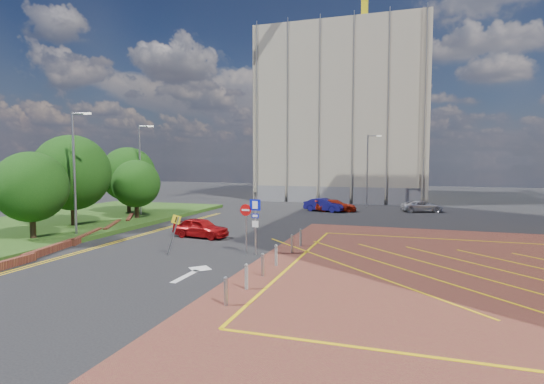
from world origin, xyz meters
The scene contains 21 objects.
ground centered at (0.00, 0.00, 0.00)m, with size 140.00×140.00×0.00m, color black.
forecourt centered at (14.00, 0.00, 0.01)m, with size 26.00×26.00×0.02m, color brown.
grass_bed centered at (-18.00, 6.00, 0.15)m, with size 14.00×32.00×0.30m, color #2A4A17.
retaining_wall centered at (-11.80, 2.00, 0.20)m, with size 6.06×20.33×0.40m.
tree_a centered at (-14.00, 0.00, 3.50)m, with size 4.40×4.40×5.41m.
tree_b centered at (-15.50, 5.00, 4.24)m, with size 5.60×5.60×6.74m.
tree_c centered at (-13.50, 10.00, 3.19)m, with size 4.00×4.00×4.90m.
tree_d centered at (-16.50, 13.00, 3.87)m, with size 5.00×5.00×6.08m.
lamp_left_near centered at (-12.42, 2.00, 4.66)m, with size 1.53×0.16×8.00m.
lamp_left_far centered at (-14.42, 12.00, 4.66)m, with size 1.53×0.16×8.00m.
lamp_back centered at (4.08, 28.00, 4.36)m, with size 1.53×0.16×8.00m.
sign_cluster centered at (0.30, 0.98, 1.95)m, with size 1.17×0.12×3.20m.
warning_sign centered at (-3.54, -0.65, 1.43)m, with size 0.83×0.43×2.24m.
bollard_row centered at (2.30, -1.67, 0.47)m, with size 0.14×11.14×0.90m.
construction_building centered at (0.00, 40.00, 11.00)m, with size 21.20×19.20×22.00m, color #B8AD97.
tower_crane centered at (2.00, 39.44, 25.85)m, with size 1.60×35.00×35.40m.
construction_fence centered at (1.00, 30.00, 1.00)m, with size 21.60×0.06×2.00m, color gray.
car_red_left centered at (-4.81, 4.84, 0.66)m, with size 1.55×3.85×1.31m, color #AE0E11.
car_blue_back centered at (0.34, 21.71, 0.67)m, with size 1.41×4.06×1.34m, color navy.
car_red_back centered at (1.46, 22.04, 0.60)m, with size 1.69×4.16×1.21m, color red.
car_silver_back centered at (9.73, 24.35, 0.56)m, with size 1.86×4.03×1.12m, color silver.
Camera 1 is at (8.35, -20.48, 5.15)m, focal length 28.00 mm.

